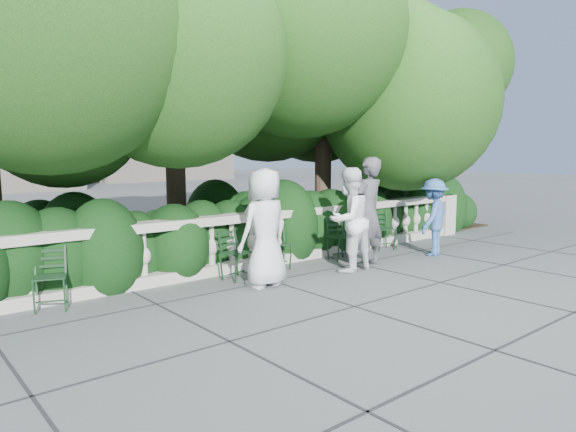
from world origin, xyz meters
TOP-DOWN VIEW (x-y plane):
  - ground at (0.00, 0.00)m, footprint 90.00×90.00m
  - balustrade at (0.00, 1.80)m, footprint 12.00×0.44m
  - shrub_hedge at (0.00, 3.00)m, footprint 15.00×2.60m
  - tree_canopy at (0.69, 3.19)m, footprint 15.04×6.52m
  - chair_a at (-3.73, 1.32)m, footprint 0.58×0.60m
  - chair_b at (-0.86, 1.10)m, footprint 0.53×0.56m
  - chair_c at (0.08, 1.31)m, footprint 0.56×0.59m
  - chair_d at (2.94, 1.28)m, footprint 0.57×0.59m
  - chair_e at (2.10, 1.29)m, footprint 0.59×0.61m
  - chair_f at (1.53, 1.14)m, footprint 0.50×0.53m
  - person_businessman at (-0.76, 0.64)m, footprint 0.95×0.67m
  - person_woman_grey at (1.55, 0.61)m, footprint 0.77×0.55m
  - person_casual_man at (0.98, 0.52)m, footprint 0.92×0.74m
  - person_older_blue at (3.30, 0.40)m, footprint 1.12×0.84m

SIDE VIEW (x-z plane):
  - ground at x=0.00m, z-range 0.00..0.00m
  - shrub_hedge at x=0.00m, z-range -0.85..0.85m
  - chair_a at x=-3.73m, z-range -0.42..0.42m
  - chair_b at x=-0.86m, z-range -0.42..0.42m
  - chair_c at x=0.08m, z-range -0.42..0.42m
  - chair_d at x=2.94m, z-range -0.42..0.42m
  - chair_e at x=2.10m, z-range -0.42..0.42m
  - chair_f at x=1.53m, z-range -0.42..0.42m
  - balustrade at x=0.00m, z-range -0.01..0.99m
  - person_older_blue at x=3.30m, z-range 0.00..1.55m
  - person_casual_man at x=0.98m, z-range 0.00..1.81m
  - person_businessman at x=-0.76m, z-range 0.00..1.83m
  - person_woman_grey at x=1.55m, z-range 0.00..1.98m
  - tree_canopy at x=0.69m, z-range 0.57..7.35m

